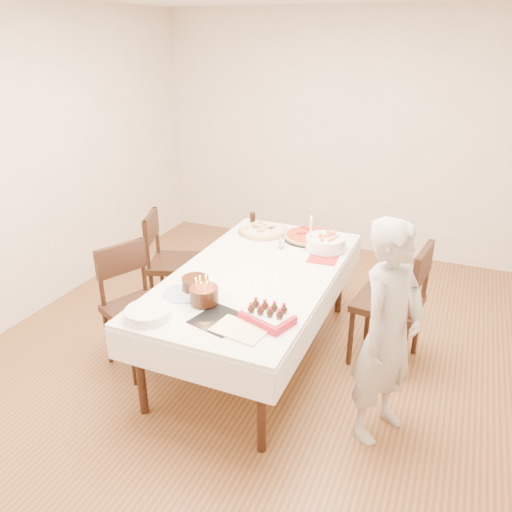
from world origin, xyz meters
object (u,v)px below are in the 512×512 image
at_px(pizza_white, 263,231).
at_px(pizza_pepperoni, 309,236).
at_px(chair_right_savory, 388,303).
at_px(person, 388,334).
at_px(chair_left_savory, 176,263).
at_px(cola_glass, 253,218).
at_px(strawberry_box, 267,316).
at_px(birthday_cake, 204,291).
at_px(pasta_bowl, 326,243).
at_px(dining_table, 256,314).
at_px(chair_left_dessert, 139,309).
at_px(taper_candle, 311,233).
at_px(layer_cake, 195,284).

distance_m(pizza_white, pizza_pepperoni, 0.42).
height_order(chair_right_savory, person, person).
bearing_deg(chair_left_savory, cola_glass, -150.34).
bearing_deg(pizza_white, strawberry_box, -66.64).
relative_size(cola_glass, birthday_cake, 0.50).
distance_m(chair_left_savory, pasta_bowl, 1.39).
height_order(dining_table, pasta_bowl, pasta_bowl).
xyz_separation_m(chair_left_dessert, taper_candle, (1.03, 1.01, 0.42)).
bearing_deg(chair_left_savory, taper_candle, 167.36).
xyz_separation_m(dining_table, pizza_white, (-0.26, 0.77, 0.40)).
bearing_deg(birthday_cake, pizza_pepperoni, 78.35).
relative_size(chair_right_savory, strawberry_box, 3.23).
xyz_separation_m(dining_table, pasta_bowl, (0.37, 0.62, 0.44)).
bearing_deg(strawberry_box, chair_right_savory, 58.02).
relative_size(person, pasta_bowl, 4.45).
distance_m(layer_cake, strawberry_box, 0.65).
bearing_deg(strawberry_box, cola_glass, 116.48).
bearing_deg(dining_table, strawberry_box, -61.14).
bearing_deg(pasta_bowl, person, -56.70).
xyz_separation_m(chair_right_savory, pizza_white, (-1.22, 0.43, 0.26)).
relative_size(pasta_bowl, birthday_cake, 1.74).
bearing_deg(chair_left_savory, birthday_cake, 110.39).
bearing_deg(layer_cake, dining_table, 58.28).
relative_size(pizza_pepperoni, birthday_cake, 2.48).
bearing_deg(taper_candle, pasta_bowl, 30.23).
xyz_separation_m(chair_right_savory, birthday_cake, (-1.08, -0.93, 0.34)).
bearing_deg(chair_left_dessert, pasta_bowl, -112.83).
xyz_separation_m(chair_left_savory, layer_cake, (0.69, -0.83, 0.32)).
distance_m(chair_right_savory, cola_glass, 1.59).
bearing_deg(dining_table, pizza_pepperoni, 78.50).
xyz_separation_m(chair_right_savory, taper_candle, (-0.71, 0.21, 0.40)).
bearing_deg(layer_cake, pizza_white, 89.24).
distance_m(pizza_pepperoni, cola_glass, 0.65).
relative_size(person, layer_cake, 6.08).
bearing_deg(layer_cake, pizza_pepperoni, 70.69).
xyz_separation_m(layer_cake, birthday_cake, (0.15, -0.15, 0.05)).
bearing_deg(chair_left_savory, chair_left_dessert, 82.32).
distance_m(person, strawberry_box, 0.75).
xyz_separation_m(person, cola_glass, (-1.53, 1.45, 0.06)).
height_order(chair_left_dessert, cola_glass, chair_left_dessert).
height_order(pizza_white, taper_candle, taper_candle).
bearing_deg(cola_glass, dining_table, -65.11).
height_order(dining_table, chair_left_savory, chair_left_savory).
bearing_deg(chair_left_savory, strawberry_box, 121.77).
height_order(chair_left_savory, pizza_pepperoni, chair_left_savory).
height_order(dining_table, cola_glass, cola_glass).
bearing_deg(pasta_bowl, chair_left_savory, -170.08).
xyz_separation_m(person, pizza_pepperoni, (-0.91, 1.27, 0.03)).
height_order(person, pasta_bowl, person).
bearing_deg(pizza_white, pizza_pepperoni, 4.80).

